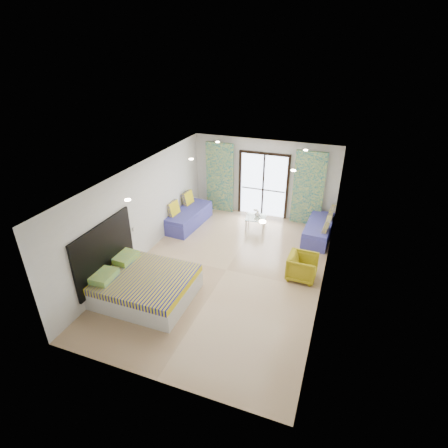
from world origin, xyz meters
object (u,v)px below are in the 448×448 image
(bed, at_px, (144,285))
(coffee_table, at_px, (256,218))
(daybed_left, at_px, (188,217))
(daybed_right, at_px, (319,229))
(armchair, at_px, (302,266))

(bed, distance_m, coffee_table, 4.60)
(bed, relative_size, coffee_table, 3.05)
(daybed_left, relative_size, coffee_table, 2.81)
(bed, height_order, coffee_table, bed)
(daybed_right, xyz_separation_m, armchair, (-0.16, -2.34, 0.08))
(armchair, bearing_deg, bed, 122.84)
(daybed_left, bearing_deg, armchair, -18.63)
(bed, relative_size, daybed_left, 1.09)
(bed, xyz_separation_m, coffee_table, (1.57, 4.32, 0.05))
(bed, height_order, daybed_left, daybed_left)
(bed, distance_m, armchair, 4.03)
(bed, distance_m, daybed_left, 3.85)
(daybed_left, height_order, coffee_table, daybed_left)
(daybed_right, relative_size, armchair, 2.60)
(daybed_left, xyz_separation_m, coffee_table, (2.21, 0.52, 0.07))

